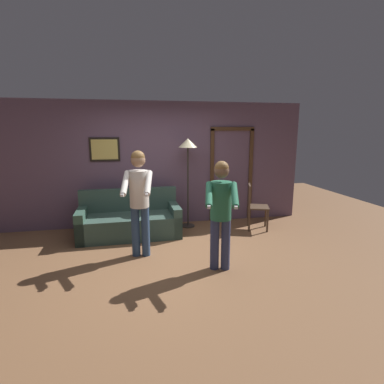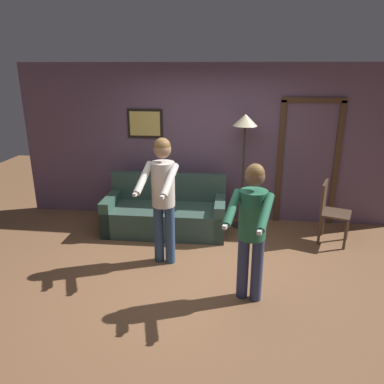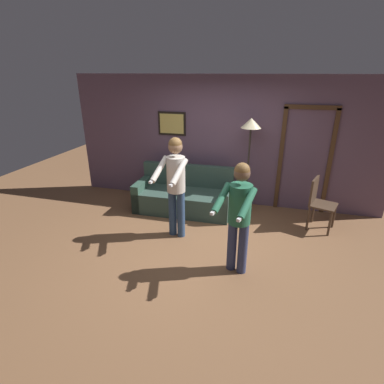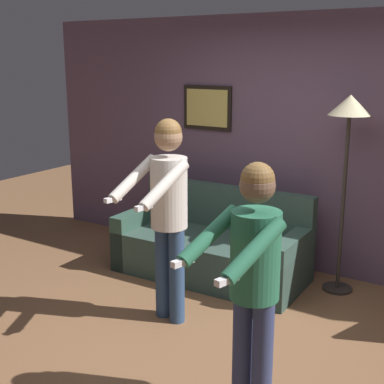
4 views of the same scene
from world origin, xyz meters
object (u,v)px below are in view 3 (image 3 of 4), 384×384
Objects in this scene: couch at (184,197)px; person_standing_right at (239,210)px; person_standing_left at (175,179)px; dining_chair_distant at (319,201)px; torchiere_lamp at (250,132)px.

couch is 2.28m from person_standing_right.
dining_chair_distant is at bearing 22.01° from person_standing_left.
person_standing_right reaches higher than couch.
couch is 1.12× the size of person_standing_left.
torchiere_lamp is at bearing 92.40° from person_standing_right.
couch is at bearing 126.43° from person_standing_right.
torchiere_lamp is at bearing 52.72° from person_standing_left.
dining_chair_distant is at bearing -2.10° from couch.
person_standing_right is (1.12, -0.72, -0.08)m from person_standing_left.
person_standing_left reaches higher than person_standing_right.
torchiere_lamp is 1.99× the size of dining_chair_distant.
person_standing_left is at bearing -80.37° from couch.
torchiere_lamp reaches higher than dining_chair_distant.
person_standing_left is at bearing -127.28° from torchiere_lamp.
torchiere_lamp is 1.08× the size of person_standing_left.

